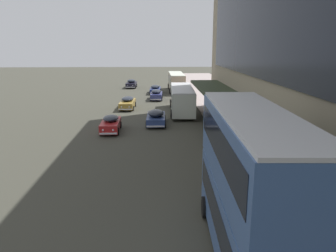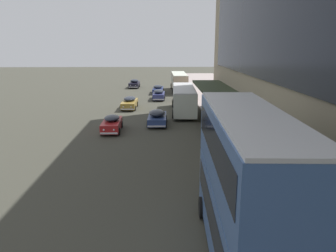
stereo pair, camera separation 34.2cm
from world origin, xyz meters
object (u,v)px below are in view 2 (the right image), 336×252
object	(u,v)px
transit_bus_kerbside_far	(184,98)
sedan_oncoming_front	(157,117)
sedan_trailing_mid	(183,96)
transit_bus_kerbside_front	(246,184)
sedan_lead_mid	(158,89)
sedan_lead_near	(130,103)
sedan_trailing_near	(112,123)
transit_bus_kerbside_rear	(179,81)
sedan_far_back	(134,84)
sedan_oncoming_rear	(159,95)

from	to	relation	value
transit_bus_kerbside_far	sedan_oncoming_front	xyz separation A→B (m)	(-3.14, -5.99, -1.00)
sedan_oncoming_front	sedan_trailing_mid	world-z (taller)	sedan_trailing_mid
transit_bus_kerbside_front	sedan_lead_mid	xyz separation A→B (m)	(-3.31, 44.17, -2.40)
sedan_lead_near	sedan_trailing_mid	bearing A→B (deg)	36.27
sedan_trailing_near	sedan_trailing_mid	bearing A→B (deg)	64.59
sedan_lead_near	sedan_lead_mid	bearing A→B (deg)	74.81
transit_bus_kerbside_front	sedan_oncoming_front	bearing A→B (deg)	98.56
sedan_trailing_near	sedan_lead_mid	bearing A→B (deg)	80.16
transit_bus_kerbside_rear	sedan_lead_near	xyz separation A→B (m)	(-7.31, -15.80, -1.06)
sedan_lead_near	sedan_oncoming_front	xyz separation A→B (m)	(3.62, -8.91, 0.02)
transit_bus_kerbside_far	sedan_lead_near	distance (m)	7.43
sedan_far_back	transit_bus_kerbside_front	bearing A→B (deg)	-81.39
sedan_oncoming_front	sedan_trailing_mid	xyz separation A→B (m)	(3.68, 14.26, 0.03)
transit_bus_kerbside_rear	sedan_lead_near	bearing A→B (deg)	-114.82
sedan_lead_mid	sedan_oncoming_rear	xyz separation A→B (m)	(0.14, -6.43, 0.04)
sedan_lead_mid	sedan_oncoming_front	world-z (taller)	sedan_oncoming_front
sedan_lead_mid	sedan_far_back	xyz separation A→B (m)	(-4.54, 7.67, 0.07)
transit_bus_kerbside_far	sedan_lead_near	bearing A→B (deg)	156.69
sedan_lead_mid	sedan_trailing_mid	xyz separation A→B (m)	(3.68, -7.95, 0.08)
transit_bus_kerbside_rear	sedan_trailing_near	xyz separation A→B (m)	(-7.98, -27.23, -1.07)
sedan_lead_mid	transit_bus_kerbside_far	bearing A→B (deg)	-79.02
transit_bus_kerbside_front	sedan_oncoming_front	size ratio (longest dim) A/B	1.98
transit_bus_kerbside_far	sedan_lead_mid	xyz separation A→B (m)	(-3.15, 16.22, -1.05)
transit_bus_kerbside_far	sedan_oncoming_rear	distance (m)	10.29
transit_bus_kerbside_rear	sedan_trailing_mid	size ratio (longest dim) A/B	2.26
sedan_lead_near	sedan_oncoming_front	size ratio (longest dim) A/B	1.04
transit_bus_kerbside_front	transit_bus_kerbside_far	bearing A→B (deg)	90.32
transit_bus_kerbside_front	sedan_trailing_mid	distance (m)	36.29
sedan_lead_mid	sedan_far_back	distance (m)	8.92
sedan_trailing_mid	sedan_oncoming_front	bearing A→B (deg)	-104.47
sedan_oncoming_rear	sedan_lead_near	bearing A→B (deg)	-118.64
transit_bus_kerbside_rear	transit_bus_kerbside_far	distance (m)	18.73
transit_bus_kerbside_front	sedan_lead_mid	distance (m)	44.35
sedan_far_back	sedan_oncoming_front	distance (m)	30.23
sedan_far_back	sedan_oncoming_rear	bearing A→B (deg)	-71.62
transit_bus_kerbside_front	sedan_lead_mid	world-z (taller)	transit_bus_kerbside_front
transit_bus_kerbside_rear	sedan_lead_mid	distance (m)	4.59
sedan_oncoming_rear	sedan_oncoming_front	size ratio (longest dim) A/B	0.94
sedan_lead_near	sedan_far_back	size ratio (longest dim) A/B	1.16
sedan_trailing_near	transit_bus_kerbside_rear	bearing A→B (deg)	73.66
sedan_lead_mid	sedan_oncoming_front	size ratio (longest dim) A/B	0.99
sedan_oncoming_front	transit_bus_kerbside_front	bearing A→B (deg)	-81.44
transit_bus_kerbside_far	transit_bus_kerbside_rear	bearing A→B (deg)	88.32
transit_bus_kerbside_front	sedan_oncoming_front	xyz separation A→B (m)	(-3.30, 21.95, -2.35)
transit_bus_kerbside_rear	sedan_oncoming_rear	size ratio (longest dim) A/B	2.15
transit_bus_kerbside_rear	sedan_lead_near	distance (m)	17.45
transit_bus_kerbside_front	transit_bus_kerbside_rear	distance (m)	46.68
transit_bus_kerbside_rear	sedan_lead_mid	xyz separation A→B (m)	(-3.70, -2.50, -1.09)
transit_bus_kerbside_rear	transit_bus_kerbside_front	bearing A→B (deg)	-90.48
transit_bus_kerbside_rear	sedan_lead_mid	size ratio (longest dim) A/B	2.05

